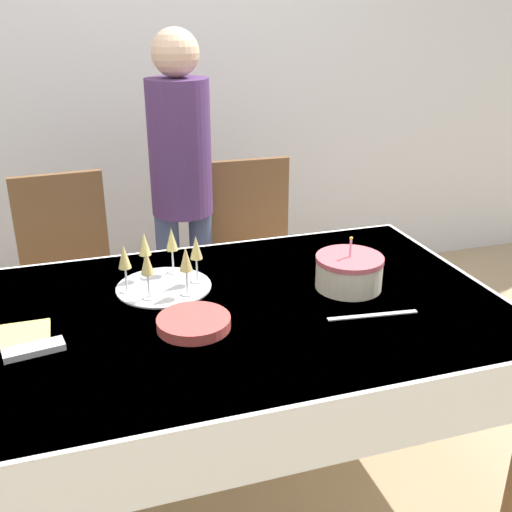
% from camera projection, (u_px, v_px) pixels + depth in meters
% --- Properties ---
extents(ground_plane, '(12.00, 12.00, 0.00)m').
position_uv_depth(ground_plane, '(215.00, 483.00, 2.23)').
color(ground_plane, tan).
extents(wall_back, '(8.00, 0.05, 2.70)m').
position_uv_depth(wall_back, '(131.00, 66.00, 3.27)').
color(wall_back, silver).
rests_on(wall_back, ground_plane).
extents(dining_table, '(1.97, 1.14, 0.73)m').
position_uv_depth(dining_table, '(210.00, 336.00, 1.99)').
color(dining_table, white).
rests_on(dining_table, ground_plane).
extents(dining_chair_far_left, '(0.45, 0.45, 0.97)m').
position_uv_depth(dining_chair_far_left, '(69.00, 274.00, 2.69)').
color(dining_chair_far_left, brown).
rests_on(dining_chair_far_left, ground_plane).
extents(dining_chair_far_right, '(0.43, 0.43, 0.97)m').
position_uv_depth(dining_chair_far_right, '(255.00, 252.00, 2.93)').
color(dining_chair_far_right, brown).
rests_on(dining_chair_far_right, ground_plane).
extents(birthday_cake, '(0.24, 0.24, 0.19)m').
position_uv_depth(birthday_cake, '(349.00, 272.00, 2.09)').
color(birthday_cake, beige).
rests_on(birthday_cake, dining_table).
extents(champagne_tray, '(0.33, 0.33, 0.18)m').
position_uv_depth(champagne_tray, '(163.00, 266.00, 2.08)').
color(champagne_tray, silver).
rests_on(champagne_tray, dining_table).
extents(plate_stack_main, '(0.23, 0.23, 0.03)m').
position_uv_depth(plate_stack_main, '(194.00, 323.00, 1.84)').
color(plate_stack_main, '#CC4C47').
rests_on(plate_stack_main, dining_table).
extents(cake_knife, '(0.30, 0.05, 0.00)m').
position_uv_depth(cake_knife, '(373.00, 315.00, 1.92)').
color(cake_knife, silver).
rests_on(cake_knife, dining_table).
extents(fork_pile, '(0.18, 0.09, 0.02)m').
position_uv_depth(fork_pile, '(34.00, 349.00, 1.71)').
color(fork_pile, silver).
rests_on(fork_pile, dining_table).
extents(napkin_pile, '(0.15, 0.15, 0.01)m').
position_uv_depth(napkin_pile, '(24.00, 334.00, 1.80)').
color(napkin_pile, '#E0D166').
rests_on(napkin_pile, dining_table).
extents(person_standing, '(0.28, 0.28, 1.57)m').
position_uv_depth(person_standing, '(181.00, 175.00, 2.72)').
color(person_standing, '#3F4C72').
rests_on(person_standing, ground_plane).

